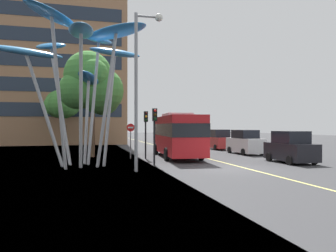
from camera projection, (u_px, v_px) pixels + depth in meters
name	position (u px, v px, depth m)	size (l,w,h in m)	color
ground	(216.00, 170.00, 19.40)	(120.00, 240.00, 0.10)	#38383A
red_bus	(177.00, 133.00, 26.78)	(3.38, 10.12, 3.50)	red
leaf_sculpture	(78.00, 55.00, 20.73)	(9.40, 8.96, 8.88)	#9EA0A5
traffic_light_kerb_near	(155.00, 124.00, 21.11)	(0.28, 0.42, 3.60)	black
traffic_light_kerb_far	(146.00, 124.00, 25.49)	(0.28, 0.42, 3.62)	black
car_parked_near	(291.00, 148.00, 22.65)	(2.00, 3.96, 2.15)	black
car_parked_mid	(245.00, 143.00, 29.84)	(1.90, 4.43, 2.16)	silver
car_parked_far	(219.00, 140.00, 35.99)	(2.01, 3.90, 2.14)	maroon
street_lamp	(142.00, 72.00, 18.31)	(1.59, 0.44, 8.73)	gray
tree_pavement_near	(93.00, 85.00, 27.71)	(5.34, 4.36, 8.72)	brown
tree_pavement_far	(62.00, 104.00, 40.59)	(4.37, 5.62, 7.00)	brown
no_entry_sign	(131.00, 135.00, 25.38)	(0.60, 0.12, 2.68)	gray
backdrop_building	(32.00, 67.00, 49.09)	(26.46, 13.79, 22.44)	#936B4C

